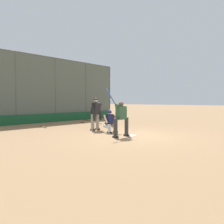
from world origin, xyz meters
TOP-DOWN VIEW (x-y plane):
  - ground_plane at (0.00, 0.00)m, footprint 160.00×160.00m
  - home_plate_marker at (0.00, 0.00)m, footprint 0.43×0.43m
  - backstop_fence at (0.00, -8.51)m, footprint 15.18×0.08m
  - padding_wall at (0.00, -8.41)m, footprint 14.80×0.18m
  - bleachers_beyond at (-0.62, -11.01)m, footprint 10.57×2.50m
  - batter_at_plate at (0.58, -0.09)m, footprint 0.99×0.65m
  - catcher_behind_plate at (-0.08, -1.33)m, footprint 0.60×0.73m
  - umpire_home at (-0.17, -2.52)m, footprint 0.70×0.47m
  - spare_bat_near_backstop at (-3.80, -7.72)m, footprint 0.11×0.82m
  - spare_bat_by_padding at (-2.73, -4.93)m, footprint 0.25×0.84m
  - spare_bat_third_base_side at (-2.28, -6.23)m, footprint 0.37×0.77m
  - spare_bat_first_base_side at (1.14, -5.60)m, footprint 0.09×0.85m
  - fielding_glove_on_dirt at (-2.64, -4.19)m, footprint 0.27×0.21m

SIDE VIEW (x-z plane):
  - ground_plane at x=0.00m, z-range 0.00..0.00m
  - home_plate_marker at x=0.00m, z-range 0.00..0.01m
  - spare_bat_near_backstop at x=-3.80m, z-range 0.00..0.07m
  - spare_bat_by_padding at x=-2.73m, z-range 0.00..0.07m
  - spare_bat_third_base_side at x=-2.28m, z-range 0.00..0.07m
  - spare_bat_first_base_side at x=1.14m, z-range 0.00..0.07m
  - fielding_glove_on_dirt at x=-2.64m, z-range 0.00..0.10m
  - padding_wall at x=0.00m, z-range 0.00..0.64m
  - bleachers_beyond at x=-0.62m, z-range -0.26..1.22m
  - catcher_behind_plate at x=-0.08m, z-range 0.02..1.15m
  - batter_at_plate at x=0.58m, z-range -0.22..1.92m
  - umpire_home at x=-0.17m, z-range 0.06..1.78m
  - backstop_fence at x=0.00m, z-range 0.09..4.99m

